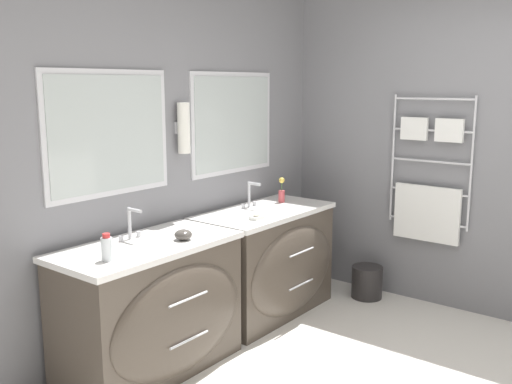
{
  "coord_description": "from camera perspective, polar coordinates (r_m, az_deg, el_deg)",
  "views": [
    {
      "loc": [
        -2.72,
        -0.83,
        1.79
      ],
      "look_at": [
        0.21,
        1.46,
        1.08
      ],
      "focal_mm": 40.0,
      "sensor_mm": 36.0,
      "label": 1
    }
  ],
  "objects": [
    {
      "name": "vanity_left",
      "position": [
        3.66,
        -10.25,
        -11.35
      ],
      "size": [
        1.17,
        0.65,
        0.83
      ],
      "color": "#4C4238",
      "rests_on": "ground_plane"
    },
    {
      "name": "faucet_right",
      "position": [
        4.47,
        -0.56,
        -0.3
      ],
      "size": [
        0.17,
        0.13,
        0.2
      ],
      "color": "silver",
      "rests_on": "vanity_right"
    },
    {
      "name": "vanity_right",
      "position": [
        4.49,
        1.24,
        -6.96
      ],
      "size": [
        1.17,
        0.65,
        0.83
      ],
      "color": "#4C4238",
      "rests_on": "ground_plane"
    },
    {
      "name": "wall_back",
      "position": [
        4.04,
        -9.17,
        3.78
      ],
      "size": [
        5.02,
        0.17,
        2.6
      ],
      "color": "slate",
      "rests_on": "ground_plane"
    },
    {
      "name": "flower_vase",
      "position": [
        4.67,
        2.58,
        0.02
      ],
      "size": [
        0.05,
        0.05,
        0.21
      ],
      "color": "#CC4C51",
      "rests_on": "vanity_right"
    },
    {
      "name": "faucet_left",
      "position": [
        3.63,
        -12.39,
        -3.15
      ],
      "size": [
        0.17,
        0.13,
        0.2
      ],
      "color": "silver",
      "rests_on": "vanity_left"
    },
    {
      "name": "wall_right",
      "position": [
        4.82,
        16.35,
        4.43
      ],
      "size": [
        0.13,
        4.13,
        2.6
      ],
      "color": "slate",
      "rests_on": "ground_plane"
    },
    {
      "name": "amenity_bowl",
      "position": [
        3.58,
        -7.28,
        -4.27
      ],
      "size": [
        0.11,
        0.11,
        0.07
      ],
      "color": "#4C4742",
      "rests_on": "vanity_left"
    },
    {
      "name": "toiletry_bottle",
      "position": [
        3.24,
        -14.7,
        -5.47
      ],
      "size": [
        0.06,
        0.06,
        0.16
      ],
      "color": "silver",
      "rests_on": "vanity_left"
    },
    {
      "name": "waste_bin",
      "position": [
        4.98,
        11.03,
        -8.75
      ],
      "size": [
        0.26,
        0.26,
        0.27
      ],
      "color": "#282626",
      "rests_on": "ground_plane"
    },
    {
      "name": "soap_dish",
      "position": [
        4.09,
        0.04,
        -2.53
      ],
      "size": [
        0.1,
        0.07,
        0.04
      ],
      "color": "white",
      "rests_on": "vanity_right"
    }
  ]
}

